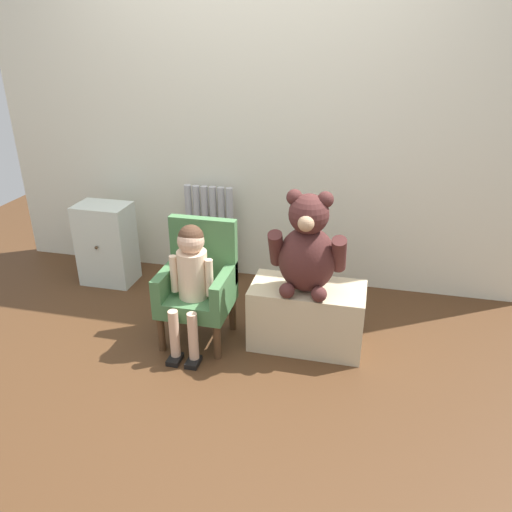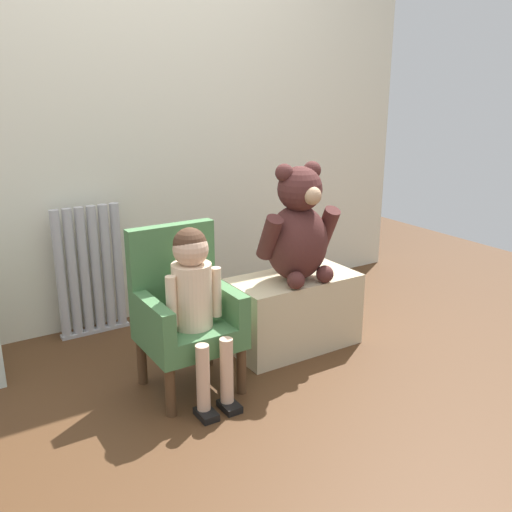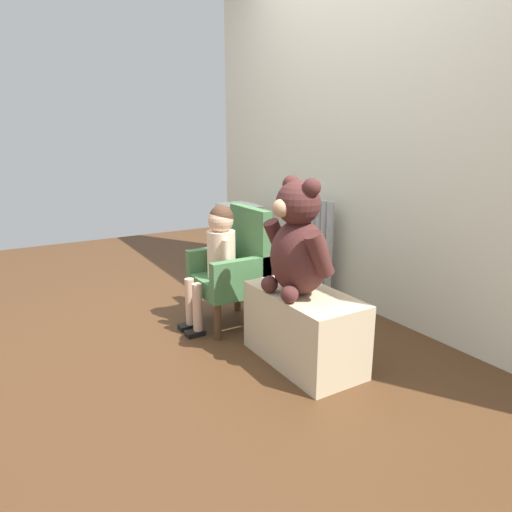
{
  "view_description": "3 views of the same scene",
  "coord_description": "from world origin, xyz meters",
  "px_view_note": "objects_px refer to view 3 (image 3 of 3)",
  "views": [
    {
      "loc": [
        0.8,
        -2.02,
        1.72
      ],
      "look_at": [
        0.21,
        0.47,
        0.54
      ],
      "focal_mm": 35.0,
      "sensor_mm": 36.0,
      "label": 1
    },
    {
      "loc": [
        -1.1,
        -1.71,
        1.33
      ],
      "look_at": [
        0.26,
        0.45,
        0.54
      ],
      "focal_mm": 40.0,
      "sensor_mm": 36.0,
      "label": 2
    },
    {
      "loc": [
        2.24,
        -0.84,
        1.15
      ],
      "look_at": [
        0.18,
        0.39,
        0.51
      ],
      "focal_mm": 32.0,
      "sensor_mm": 36.0,
      "label": 3
    }
  ],
  "objects_px": {
    "radiator": "(315,247)",
    "small_dresser": "(239,240)",
    "child_figure": "(217,249)",
    "child_armchair": "(234,268)",
    "low_bench": "(304,328)",
    "large_teddy_bear": "(298,244)"
  },
  "relations": [
    {
      "from": "radiator",
      "to": "small_dresser",
      "type": "xyz_separation_m",
      "value": [
        -0.71,
        -0.24,
        -0.05
      ]
    },
    {
      "from": "child_figure",
      "to": "child_armchair",
      "type": "bearing_deg",
      "value": 90.0
    },
    {
      "from": "child_armchair",
      "to": "child_figure",
      "type": "xyz_separation_m",
      "value": [
        -0.0,
        -0.11,
        0.14
      ]
    },
    {
      "from": "small_dresser",
      "to": "child_figure",
      "type": "height_order",
      "value": "child_figure"
    },
    {
      "from": "child_figure",
      "to": "small_dresser",
      "type": "bearing_deg",
      "value": 144.33
    },
    {
      "from": "child_figure",
      "to": "radiator",
      "type": "bearing_deg",
      "value": 101.84
    },
    {
      "from": "radiator",
      "to": "low_bench",
      "type": "xyz_separation_m",
      "value": [
        0.82,
        -0.71,
        -0.16
      ]
    },
    {
      "from": "child_armchair",
      "to": "radiator",
      "type": "bearing_deg",
      "value": 103.5
    },
    {
      "from": "large_teddy_bear",
      "to": "child_figure",
      "type": "bearing_deg",
      "value": -168.19
    },
    {
      "from": "child_armchair",
      "to": "child_figure",
      "type": "bearing_deg",
      "value": -90.0
    },
    {
      "from": "child_armchair",
      "to": "large_teddy_bear",
      "type": "height_order",
      "value": "large_teddy_bear"
    },
    {
      "from": "radiator",
      "to": "small_dresser",
      "type": "relative_size",
      "value": 1.19
    },
    {
      "from": "child_figure",
      "to": "large_teddy_bear",
      "type": "distance_m",
      "value": 0.66
    },
    {
      "from": "child_armchair",
      "to": "large_teddy_bear",
      "type": "bearing_deg",
      "value": 1.71
    },
    {
      "from": "small_dresser",
      "to": "large_teddy_bear",
      "type": "height_order",
      "value": "large_teddy_bear"
    },
    {
      "from": "radiator",
      "to": "child_armchair",
      "type": "xyz_separation_m",
      "value": [
        0.19,
        -0.77,
        0.01
      ]
    },
    {
      "from": "child_armchair",
      "to": "large_teddy_bear",
      "type": "xyz_separation_m",
      "value": [
        0.63,
        0.02,
        0.28
      ]
    },
    {
      "from": "child_armchair",
      "to": "large_teddy_bear",
      "type": "relative_size",
      "value": 1.25
    },
    {
      "from": "small_dresser",
      "to": "child_figure",
      "type": "distance_m",
      "value": 1.12
    },
    {
      "from": "radiator",
      "to": "large_teddy_bear",
      "type": "relative_size",
      "value": 1.22
    },
    {
      "from": "low_bench",
      "to": "child_figure",
      "type": "bearing_deg",
      "value": -165.06
    },
    {
      "from": "small_dresser",
      "to": "child_armchair",
      "type": "height_order",
      "value": "child_armchair"
    }
  ]
}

